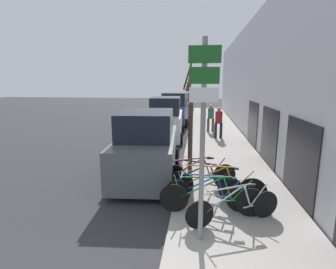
{
  "coord_description": "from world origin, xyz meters",
  "views": [
    {
      "loc": [
        1.6,
        -1.65,
        3.2
      ],
      "look_at": [
        0.68,
        6.07,
        1.64
      ],
      "focal_mm": 28.0,
      "sensor_mm": 36.0,
      "label": 1
    }
  ],
  "objects_px": {
    "signpost": "(203,131)",
    "bicycle_2": "(208,193)",
    "bicycle_1": "(212,198)",
    "parked_car_2": "(176,110)",
    "bicycle_3": "(215,185)",
    "bicycle_5": "(195,176)",
    "parked_car_0": "(147,147)",
    "bicycle_0": "(234,207)",
    "parked_car_3": "(182,105)",
    "bicycle_4": "(202,181)",
    "pedestrian_far": "(211,116)",
    "pedestrian_near": "(219,120)",
    "street_tree": "(191,120)",
    "parked_car_1": "(166,120)"
  },
  "relations": [
    {
      "from": "bicycle_2",
      "to": "bicycle_5",
      "type": "bearing_deg",
      "value": 28.54
    },
    {
      "from": "parked_car_1",
      "to": "street_tree",
      "type": "relative_size",
      "value": 1.23
    },
    {
      "from": "bicycle_2",
      "to": "bicycle_5",
      "type": "relative_size",
      "value": 0.88
    },
    {
      "from": "bicycle_0",
      "to": "bicycle_2",
      "type": "bearing_deg",
      "value": 15.55
    },
    {
      "from": "bicycle_3",
      "to": "parked_car_2",
      "type": "distance_m",
      "value": 13.62
    },
    {
      "from": "bicycle_1",
      "to": "parked_car_2",
      "type": "bearing_deg",
      "value": 9.02
    },
    {
      "from": "bicycle_4",
      "to": "parked_car_3",
      "type": "relative_size",
      "value": 0.43
    },
    {
      "from": "parked_car_3",
      "to": "bicycle_5",
      "type": "bearing_deg",
      "value": -86.8
    },
    {
      "from": "parked_car_1",
      "to": "pedestrian_near",
      "type": "relative_size",
      "value": 2.65
    },
    {
      "from": "signpost",
      "to": "parked_car_3",
      "type": "xyz_separation_m",
      "value": [
        -1.79,
        20.77,
        -1.33
      ]
    },
    {
      "from": "pedestrian_far",
      "to": "parked_car_1",
      "type": "bearing_deg",
      "value": -146.65
    },
    {
      "from": "bicycle_2",
      "to": "street_tree",
      "type": "distance_m",
      "value": 3.21
    },
    {
      "from": "parked_car_2",
      "to": "pedestrian_far",
      "type": "distance_m",
      "value": 4.37
    },
    {
      "from": "bicycle_2",
      "to": "bicycle_0",
      "type": "bearing_deg",
      "value": -129.87
    },
    {
      "from": "parked_car_0",
      "to": "parked_car_1",
      "type": "xyz_separation_m",
      "value": [
        -0.12,
        6.04,
        0.04
      ]
    },
    {
      "from": "bicycle_4",
      "to": "parked_car_2",
      "type": "relative_size",
      "value": 0.48
    },
    {
      "from": "bicycle_2",
      "to": "parked_car_2",
      "type": "height_order",
      "value": "parked_car_2"
    },
    {
      "from": "bicycle_5",
      "to": "parked_car_0",
      "type": "relative_size",
      "value": 0.52
    },
    {
      "from": "bicycle_1",
      "to": "pedestrian_far",
      "type": "xyz_separation_m",
      "value": [
        0.39,
        10.61,
        0.58
      ]
    },
    {
      "from": "bicycle_4",
      "to": "bicycle_5",
      "type": "relative_size",
      "value": 0.86
    },
    {
      "from": "bicycle_2",
      "to": "bicycle_4",
      "type": "relative_size",
      "value": 1.02
    },
    {
      "from": "bicycle_3",
      "to": "bicycle_5",
      "type": "relative_size",
      "value": 1.06
    },
    {
      "from": "signpost",
      "to": "bicycle_2",
      "type": "distance_m",
      "value": 2.28
    },
    {
      "from": "bicycle_3",
      "to": "pedestrian_far",
      "type": "bearing_deg",
      "value": 7.9
    },
    {
      "from": "parked_car_0",
      "to": "pedestrian_far",
      "type": "distance_m",
      "value": 8.26
    },
    {
      "from": "bicycle_2",
      "to": "parked_car_2",
      "type": "bearing_deg",
      "value": 19.34
    },
    {
      "from": "parked_car_1",
      "to": "bicycle_3",
      "type": "bearing_deg",
      "value": -76.51
    },
    {
      "from": "bicycle_5",
      "to": "bicycle_1",
      "type": "bearing_deg",
      "value": 178.34
    },
    {
      "from": "parked_car_0",
      "to": "bicycle_0",
      "type": "bearing_deg",
      "value": -54.1
    },
    {
      "from": "pedestrian_near",
      "to": "bicycle_2",
      "type": "bearing_deg",
      "value": 78.46
    },
    {
      "from": "bicycle_1",
      "to": "street_tree",
      "type": "bearing_deg",
      "value": 11.63
    },
    {
      "from": "parked_car_1",
      "to": "pedestrian_far",
      "type": "relative_size",
      "value": 2.66
    },
    {
      "from": "bicycle_0",
      "to": "parked_car_3",
      "type": "distance_m",
      "value": 20.21
    },
    {
      "from": "bicycle_1",
      "to": "pedestrian_far",
      "type": "height_order",
      "value": "pedestrian_far"
    },
    {
      "from": "bicycle_2",
      "to": "bicycle_5",
      "type": "xyz_separation_m",
      "value": [
        -0.34,
        1.07,
        0.04
      ]
    },
    {
      "from": "street_tree",
      "to": "pedestrian_far",
      "type": "bearing_deg",
      "value": 82.28
    },
    {
      "from": "signpost",
      "to": "bicycle_2",
      "type": "bearing_deg",
      "value": 82.41
    },
    {
      "from": "bicycle_4",
      "to": "pedestrian_near",
      "type": "relative_size",
      "value": 1.2
    },
    {
      "from": "signpost",
      "to": "street_tree",
      "type": "bearing_deg",
      "value": 94.86
    },
    {
      "from": "bicycle_2",
      "to": "parked_car_0",
      "type": "distance_m",
      "value": 3.15
    },
    {
      "from": "bicycle_0",
      "to": "pedestrian_near",
      "type": "height_order",
      "value": "pedestrian_near"
    },
    {
      "from": "bicycle_2",
      "to": "pedestrian_near",
      "type": "height_order",
      "value": "pedestrian_near"
    },
    {
      "from": "bicycle_4",
      "to": "parked_car_3",
      "type": "height_order",
      "value": "parked_car_3"
    },
    {
      "from": "bicycle_4",
      "to": "parked_car_1",
      "type": "relative_size",
      "value": 0.45
    },
    {
      "from": "bicycle_3",
      "to": "pedestrian_far",
      "type": "distance_m",
      "value": 9.88
    },
    {
      "from": "bicycle_4",
      "to": "bicycle_5",
      "type": "bearing_deg",
      "value": 60.31
    },
    {
      "from": "parked_car_2",
      "to": "parked_car_3",
      "type": "xyz_separation_m",
      "value": [
        0.08,
        5.53,
        -0.09
      ]
    },
    {
      "from": "bicycle_3",
      "to": "pedestrian_far",
      "type": "xyz_separation_m",
      "value": [
        0.26,
        9.86,
        0.57
      ]
    },
    {
      "from": "bicycle_0",
      "to": "bicycle_5",
      "type": "distance_m",
      "value": 1.95
    },
    {
      "from": "parked_car_1",
      "to": "parked_car_2",
      "type": "xyz_separation_m",
      "value": [
        0.05,
        5.41,
        0.01
      ]
    }
  ]
}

